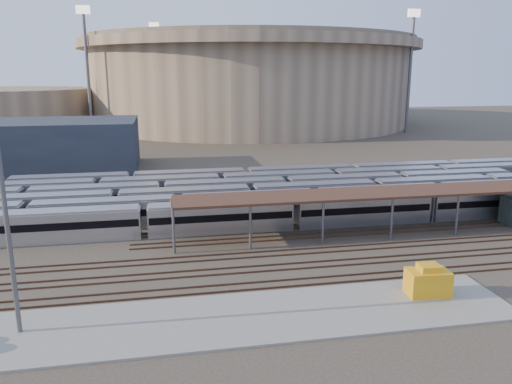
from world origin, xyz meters
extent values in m
plane|color=#383026|center=(0.00, 0.00, 0.00)|extent=(420.00, 420.00, 0.00)
cube|color=gray|center=(-5.00, -15.00, 0.10)|extent=(50.00, 9.00, 0.20)
cube|color=silver|center=(7.42, 8.00, 1.80)|extent=(112.00, 2.90, 3.60)
cube|color=silver|center=(-7.02, 12.20, 1.80)|extent=(112.00, 2.90, 3.60)
cube|color=silver|center=(3.42, 16.40, 1.80)|extent=(112.00, 2.90, 3.60)
cube|color=silver|center=(-9.14, 20.60, 1.80)|extent=(112.00, 2.90, 3.60)
cube|color=silver|center=(0.11, 24.80, 1.80)|extent=(112.00, 2.90, 3.60)
cube|color=silver|center=(4.84, 29.00, 1.80)|extent=(112.00, 2.90, 3.60)
cylinder|color=#56575B|center=(-8.00, 1.30, 2.50)|extent=(0.30, 0.30, 5.00)
cylinder|color=#56575B|center=(-8.00, 6.70, 2.50)|extent=(0.30, 0.30, 5.00)
cylinder|color=#56575B|center=(0.57, 1.30, 2.50)|extent=(0.30, 0.30, 5.00)
cylinder|color=#56575B|center=(0.57, 6.70, 2.50)|extent=(0.30, 0.30, 5.00)
cylinder|color=#56575B|center=(9.14, 1.30, 2.50)|extent=(0.30, 0.30, 5.00)
cylinder|color=#56575B|center=(9.14, 6.70, 2.50)|extent=(0.30, 0.30, 5.00)
cylinder|color=#56575B|center=(17.71, 1.30, 2.50)|extent=(0.30, 0.30, 5.00)
cylinder|color=#56575B|center=(17.71, 6.70, 2.50)|extent=(0.30, 0.30, 5.00)
cylinder|color=#56575B|center=(26.29, 1.30, 2.50)|extent=(0.30, 0.30, 5.00)
cylinder|color=#56575B|center=(26.29, 6.70, 2.50)|extent=(0.30, 0.30, 5.00)
cylinder|color=#56575B|center=(34.86, 6.70, 2.50)|extent=(0.30, 0.30, 5.00)
cube|color=#341F15|center=(22.00, 4.00, 5.15)|extent=(60.00, 6.00, 0.30)
cube|color=#4C3323|center=(0.00, -1.75, 0.09)|extent=(170.00, 0.12, 0.18)
cube|color=#4C3323|center=(0.00, -0.25, 0.09)|extent=(170.00, 0.12, 0.18)
cube|color=#4C3323|center=(0.00, -5.75, 0.09)|extent=(170.00, 0.12, 0.18)
cube|color=#4C3323|center=(0.00, -4.25, 0.09)|extent=(170.00, 0.12, 0.18)
cube|color=#4C3323|center=(0.00, -9.75, 0.09)|extent=(170.00, 0.12, 0.18)
cube|color=#4C3323|center=(0.00, -8.25, 0.09)|extent=(170.00, 0.12, 0.18)
cylinder|color=gray|center=(25.00, 140.00, 14.00)|extent=(116.00, 116.00, 28.00)
cylinder|color=gray|center=(25.00, 140.00, 29.50)|extent=(124.00, 124.00, 3.00)
cylinder|color=#675D49|center=(25.00, 140.00, 31.75)|extent=(120.00, 120.00, 1.50)
cylinder|color=gray|center=(-60.00, 130.00, 7.00)|extent=(56.00, 56.00, 14.00)
cube|color=#1E232D|center=(-35.00, 55.00, 5.00)|extent=(42.00, 20.00, 10.00)
cylinder|color=#56575B|center=(-30.00, 110.00, 18.00)|extent=(1.00, 1.00, 36.00)
cube|color=#FFF2CC|center=(-30.00, 110.00, 37.20)|extent=(4.00, 0.60, 2.40)
cylinder|color=#56575B|center=(70.00, 100.00, 18.00)|extent=(1.00, 1.00, 36.00)
cube|color=#FFF2CC|center=(70.00, 100.00, 37.20)|extent=(4.00, 0.60, 2.40)
cylinder|color=#56575B|center=(-10.00, 160.00, 18.00)|extent=(1.00, 1.00, 36.00)
cube|color=#FFF2CC|center=(-10.00, 160.00, 37.20)|extent=(4.00, 0.60, 2.40)
cylinder|color=#56575B|center=(-20.20, -14.15, 11.66)|extent=(0.36, 0.36, 22.91)
cube|color=orange|center=(13.95, -13.93, 1.34)|extent=(3.83, 2.58, 2.28)
camera|label=1|loc=(-8.81, -51.65, 19.71)|focal=35.00mm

